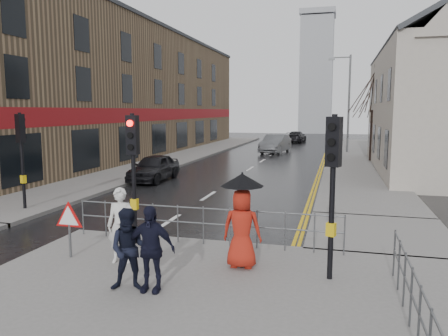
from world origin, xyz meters
The scene contains 23 objects.
ground centered at (0.00, 0.00, 0.00)m, with size 120.00×120.00×0.00m, color black.
near_pavement centered at (3.00, -3.50, 0.07)m, with size 10.00×9.00×0.14m, color #605E5B.
left_pavement centered at (-6.50, 23.00, 0.07)m, with size 4.00×44.00×0.14m, color #605E5B.
right_pavement centered at (6.50, 25.00, 0.07)m, with size 4.00×40.00×0.14m, color #605E5B.
pavement_bridge_right centered at (6.50, 3.00, 0.07)m, with size 4.00×4.20×0.14m, color #605E5B.
building_left_terrace centered at (-12.00, 22.00, 5.00)m, with size 8.00×42.00×10.00m, color #836A4B.
church_tower centered at (1.50, 62.00, 9.00)m, with size 5.00×5.00×18.00m, color #979A9F.
traffic_signal_near_left centered at (0.20, 0.20, 2.46)m, with size 0.28×0.27×3.40m.
traffic_signal_near_right centered at (5.20, -1.00, 2.46)m, with size 0.34×0.33×3.40m.
traffic_signal_far_left centered at (-5.50, 3.00, 2.46)m, with size 0.34×0.33×3.40m.
guard_railing_front centered at (1.95, 0.60, 0.86)m, with size 7.14×0.04×1.00m.
guard_railing_side centered at (6.50, -2.75, 0.84)m, with size 0.04×4.54×1.00m.
warning_sign centered at (-0.80, -1.21, 1.04)m, with size 0.80×0.07×1.35m.
street_lamp centered at (5.82, 28.00, 4.71)m, with size 1.83×0.25×8.00m.
tree_near centered at (7.50, 22.00, 5.14)m, with size 2.40×2.40×6.58m.
tree_far centered at (8.00, 30.00, 4.42)m, with size 2.40×2.40×5.64m.
pedestrian_a centered at (0.55, -1.20, 1.01)m, with size 0.63×0.42×1.74m, color silver.
pedestrian_b centered at (1.45, -2.56, 0.95)m, with size 0.78×0.61×1.61m, color black.
pedestrian_with_umbrella centered at (3.29, -0.80, 1.28)m, with size 0.96×0.96×2.11m.
pedestrian_d centered at (1.86, -2.50, 0.98)m, with size 0.99×0.41×1.68m, color black.
car_parked centered at (-3.89, 10.66, 0.68)m, with size 1.61×3.99×1.36m, color black.
car_mid centered at (0.05, 27.17, 0.79)m, with size 1.66×4.77×1.57m, color #4B4D50.
car_far centered at (0.62, 40.17, 0.63)m, with size 1.78×4.37×1.27m, color black.
Camera 1 is at (5.29, -9.97, 3.61)m, focal length 35.00 mm.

